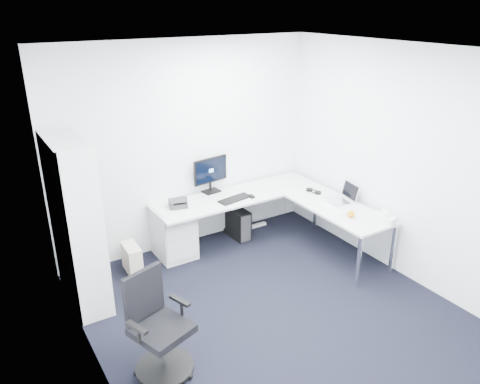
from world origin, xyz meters
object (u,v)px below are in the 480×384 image
task_chair (162,327)px  l_desk (252,227)px  bookshelf (76,224)px  monitor (211,175)px  laptop (337,193)px

task_chair → l_desk: bearing=19.0°
bookshelf → monitor: size_ratio=3.58×
task_chair → laptop: size_ratio=2.87×
l_desk → monitor: 0.89m
bookshelf → laptop: (3.13, -0.59, -0.12)m
bookshelf → task_chair: 1.59m
bookshelf → laptop: bearing=-10.6°
l_desk → monitor: bearing=113.8°
task_chair → laptop: task_chair is taller
monitor → laptop: monitor is taller
l_desk → laptop: size_ratio=7.02×
bookshelf → laptop: size_ratio=5.55×
bookshelf → monitor: bearing=16.2°
bookshelf → monitor: (1.91, 0.55, 0.01)m
task_chair → monitor: monitor is taller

